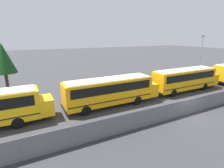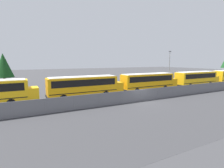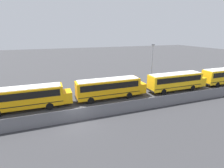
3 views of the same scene
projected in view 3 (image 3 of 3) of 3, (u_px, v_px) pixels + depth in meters
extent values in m
plane|color=#38383A|center=(78.00, 121.00, 20.96)|extent=(200.00, 200.00, 0.00)
cube|color=#333335|center=(89.00, 152.00, 15.57)|extent=(143.53, 12.00, 0.01)
cube|color=#9EA0A5|center=(77.00, 115.00, 20.73)|extent=(109.53, 0.03, 1.62)
cube|color=slate|center=(77.00, 115.00, 20.72)|extent=(109.53, 0.01, 1.62)
cylinder|color=slate|center=(77.00, 109.00, 20.50)|extent=(109.53, 0.05, 0.05)
cylinder|color=slate|center=(21.00, 124.00, 18.71)|extent=(0.07, 0.07, 1.62)
cylinder|color=slate|center=(50.00, 119.00, 19.72)|extent=(0.07, 0.07, 1.62)
cylinder|color=slate|center=(77.00, 115.00, 20.73)|extent=(0.07, 0.07, 1.62)
cylinder|color=slate|center=(102.00, 111.00, 21.74)|extent=(0.07, 0.07, 1.62)
cylinder|color=slate|center=(124.00, 108.00, 22.75)|extent=(0.07, 0.07, 1.62)
cylinder|color=slate|center=(145.00, 104.00, 23.76)|extent=(0.07, 0.07, 1.62)
cylinder|color=slate|center=(163.00, 101.00, 24.77)|extent=(0.07, 0.07, 1.62)
cylinder|color=slate|center=(181.00, 99.00, 25.78)|extent=(0.07, 0.07, 1.62)
cylinder|color=slate|center=(197.00, 96.00, 26.79)|extent=(0.07, 0.07, 1.62)
cylinder|color=slate|center=(211.00, 94.00, 27.80)|extent=(0.07, 0.07, 1.62)
cube|color=orange|center=(24.00, 97.00, 23.46)|extent=(10.13, 2.42, 2.62)
cube|color=black|center=(23.00, 93.00, 23.29)|extent=(9.32, 2.46, 0.94)
cube|color=black|center=(25.00, 103.00, 23.67)|extent=(9.93, 2.45, 0.10)
cube|color=orange|center=(67.00, 96.00, 25.49)|extent=(1.22, 2.22, 1.57)
cube|color=silver|center=(22.00, 88.00, 23.07)|extent=(9.63, 2.17, 0.10)
cylinder|color=black|center=(49.00, 101.00, 25.85)|extent=(1.01, 0.28, 1.01)
cylinder|color=black|center=(50.00, 106.00, 23.90)|extent=(1.01, 0.28, 1.01)
cylinder|color=black|center=(1.00, 107.00, 23.77)|extent=(1.01, 0.28, 1.01)
cube|color=orange|center=(108.00, 88.00, 27.51)|extent=(10.13, 2.42, 2.62)
cube|color=black|center=(108.00, 84.00, 27.35)|extent=(9.32, 2.46, 0.94)
cube|color=black|center=(108.00, 92.00, 27.72)|extent=(9.93, 2.45, 0.10)
cube|color=orange|center=(140.00, 87.00, 29.55)|extent=(1.22, 2.22, 1.57)
cube|color=black|center=(76.00, 99.00, 26.15)|extent=(0.12, 2.42, 0.24)
cube|color=silver|center=(108.00, 79.00, 27.13)|extent=(9.63, 2.17, 0.10)
cylinder|color=black|center=(124.00, 91.00, 29.91)|extent=(1.01, 0.28, 1.01)
cylinder|color=black|center=(129.00, 95.00, 27.95)|extent=(1.01, 0.28, 1.01)
cylinder|color=black|center=(88.00, 96.00, 27.83)|extent=(1.01, 0.28, 1.01)
cylinder|color=black|center=(91.00, 101.00, 25.87)|extent=(1.01, 0.28, 1.01)
cube|color=yellow|center=(175.00, 81.00, 31.28)|extent=(10.13, 2.42, 2.62)
cube|color=black|center=(175.00, 78.00, 31.12)|extent=(9.32, 2.46, 0.94)
cube|color=black|center=(175.00, 85.00, 31.49)|extent=(9.93, 2.45, 0.10)
cube|color=yellow|center=(199.00, 81.00, 33.32)|extent=(1.22, 2.22, 1.57)
cube|color=black|center=(150.00, 90.00, 29.92)|extent=(0.12, 2.42, 0.24)
cube|color=silver|center=(176.00, 74.00, 30.89)|extent=(9.63, 2.17, 0.10)
cylinder|color=black|center=(184.00, 85.00, 33.68)|extent=(1.01, 0.28, 1.01)
cylinder|color=black|center=(192.00, 88.00, 31.72)|extent=(1.01, 0.28, 1.01)
cylinder|color=black|center=(156.00, 88.00, 31.59)|extent=(1.01, 0.28, 1.01)
cylinder|color=black|center=(163.00, 92.00, 29.64)|extent=(1.01, 0.28, 1.01)
cube|color=black|center=(224.00, 79.00, 35.49)|extent=(9.93, 2.45, 0.10)
cube|color=black|center=(205.00, 83.00, 33.91)|extent=(0.12, 2.42, 0.24)
cylinder|color=black|center=(208.00, 82.00, 35.59)|extent=(1.01, 0.28, 1.01)
cylinder|color=black|center=(217.00, 85.00, 33.63)|extent=(1.01, 0.28, 1.01)
cylinder|color=gray|center=(152.00, 64.00, 37.16)|extent=(0.16, 0.16, 7.54)
cube|color=#47474C|center=(153.00, 45.00, 36.04)|extent=(0.60, 0.24, 0.20)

